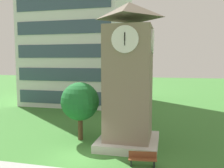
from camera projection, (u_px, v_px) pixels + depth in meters
The scene contains 5 objects.
ground_plane at pixel (77, 157), 16.24m from camera, with size 160.00×160.00×0.00m, color #3D7A33.
office_building at pixel (80, 13), 37.86m from camera, with size 14.80×13.94×28.80m.
clock_tower at pixel (129, 83), 18.07m from camera, with size 4.65×4.65×11.07m.
park_bench at pixel (143, 159), 14.89m from camera, with size 1.84×0.69×0.88m.
tree_by_building at pixel (80, 102), 19.57m from camera, with size 3.21×3.21×4.91m.
Camera 1 is at (5.99, -14.67, 6.70)m, focal length 37.44 mm.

